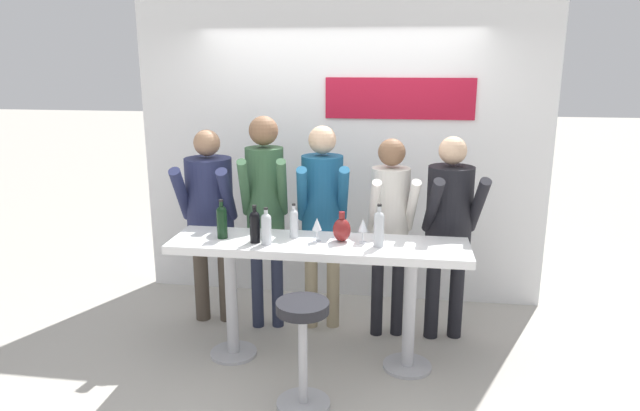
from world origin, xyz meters
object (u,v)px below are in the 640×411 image
wine_bottle_4 (379,227)px  wine_glass_1 (317,225)px  decorative_vase (342,229)px  person_center_right (449,217)px  person_center (390,216)px  wine_bottle_0 (255,225)px  tasting_table (318,264)px  person_far_left (210,207)px  bar_stool (303,338)px  wine_glass_0 (363,226)px  wine_bottle_2 (294,222)px  wine_bottle_1 (222,220)px  wine_bottle_3 (266,227)px  person_center_left (322,205)px

wine_bottle_4 → wine_glass_1: bearing=173.5°
decorative_vase → person_center_right: bearing=31.9°
person_center → wine_bottle_0: (-0.94, -0.59, 0.05)m
tasting_table → person_far_left: person_far_left is taller
tasting_table → bar_stool: size_ratio=2.92×
tasting_table → wine_bottle_4: wine_bottle_4 is taller
bar_stool → wine_glass_0: (0.33, 0.61, 0.59)m
bar_stool → wine_bottle_4: bearing=50.4°
wine_bottle_2 → decorative_vase: bearing=-6.1°
person_far_left → wine_bottle_4: 1.57m
person_far_left → wine_bottle_4: person_far_left is taller
person_center_right → person_center: bearing=172.1°
tasting_table → wine_bottle_0: bearing=-170.0°
wine_bottle_0 → wine_bottle_4: 0.88m
decorative_vase → wine_bottle_2: bearing=173.9°
bar_stool → wine_bottle_1: size_ratio=2.54×
wine_bottle_1 → person_center: bearing=23.3°
wine_glass_1 → wine_bottle_3: bearing=-162.0°
person_far_left → wine_glass_1: 1.14m
wine_bottle_2 → wine_glass_0: wine_bottle_2 is taller
person_center → wine_bottle_0: size_ratio=5.94×
wine_bottle_2 → wine_bottle_3: (-0.16, -0.18, 0.01)m
person_center_left → wine_bottle_3: size_ratio=6.39×
person_far_left → wine_glass_0: 1.43m
wine_bottle_1 → wine_glass_0: bearing=1.9°
person_center → wine_bottle_0: 1.11m
decorative_vase → person_center: bearing=54.8°
bar_stool → wine_bottle_3: bearing=125.7°
wine_glass_0 → wine_bottle_3: bearing=-169.1°
person_center → wine_bottle_0: bearing=-157.6°
person_center_left → person_center_right: person_center_left is taller
person_center_right → wine_bottle_0: bearing=-167.3°
bar_stool → wine_bottle_0: 0.89m
person_center → wine_bottle_1: person_center is taller
person_center → person_center_left: bearing=163.5°
person_center → wine_bottle_3: 1.05m
wine_glass_0 → person_center: bearing=69.8°
person_center_right → wine_bottle_0: person_center_right is taller
tasting_table → person_far_left: bearing=150.6°
person_far_left → wine_bottle_1: (0.30, -0.58, 0.06)m
tasting_table → wine_glass_1: 0.29m
person_center_right → wine_bottle_4: person_center_right is taller
wine_glass_0 → wine_glass_1: size_ratio=1.00×
wine_bottle_0 → wine_glass_0: size_ratio=1.56×
bar_stool → person_center_right: person_center_right is taller
person_far_left → wine_bottle_2: 0.95m
person_far_left → wine_bottle_1: person_far_left is taller
wine_bottle_1 → wine_bottle_4: size_ratio=0.94×
bar_stool → person_center_left: bearing=92.0°
person_center_left → wine_glass_0: 0.67m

